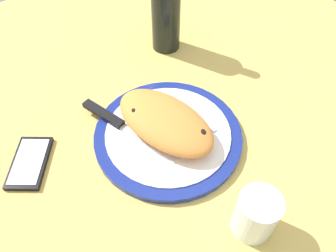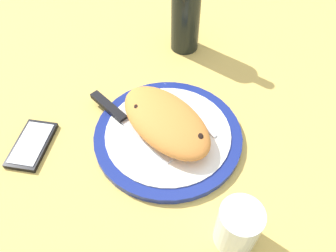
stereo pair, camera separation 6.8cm
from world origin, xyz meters
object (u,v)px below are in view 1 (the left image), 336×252
object	(u,v)px
plate	(168,135)
smartphone	(30,162)
calzone	(166,121)
fork	(179,107)
knife	(114,121)
water_glass	(256,215)
wine_bottle	(166,8)

from	to	relation	value
plate	smartphone	world-z (taller)	plate
plate	smartphone	size ratio (longest dim) A/B	2.26
plate	calzone	distance (cm)	3.69
fork	knife	distance (cm)	14.55
water_glass	wine_bottle	world-z (taller)	wine_bottle
fork	knife	xyz separation A→B (cm)	(4.80, 13.73, 0.30)
calzone	wine_bottle	distance (cm)	31.35
plate	fork	bearing A→B (deg)	-55.79
smartphone	water_glass	xyz separation A→B (cm)	(-35.49, -26.42, 3.48)
knife	smartphone	xyz separation A→B (cm)	(2.14, 18.57, -1.76)
plate	fork	xyz separation A→B (cm)	(4.14, -6.09, 1.15)
water_glass	plate	bearing A→B (deg)	0.53
plate	knife	distance (cm)	11.84
fork	plate	bearing A→B (deg)	124.21
plate	smartphone	distance (cm)	28.45
wine_bottle	calzone	bearing A→B (deg)	143.60
plate	knife	bearing A→B (deg)	40.49
knife	wine_bottle	distance (cm)	32.19
water_glass	wine_bottle	distance (cm)	53.75
calzone	knife	distance (cm)	11.34
smartphone	wine_bottle	size ratio (longest dim) A/B	0.50
plate	calzone	size ratio (longest dim) A/B	1.23
calzone	fork	size ratio (longest dim) A/B	1.50
plate	calzone	bearing A→B (deg)	-12.06
water_glass	wine_bottle	size ratio (longest dim) A/B	0.34
calzone	smartphone	bearing A→B (deg)	69.19
knife	water_glass	size ratio (longest dim) A/B	2.64
smartphone	wine_bottle	bearing A→B (deg)	-71.90
fork	knife	bearing A→B (deg)	70.74
calzone	water_glass	size ratio (longest dim) A/B	2.72
knife	water_glass	xyz separation A→B (cm)	(-33.36, -7.86, 1.72)
knife	plate	bearing A→B (deg)	-139.51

